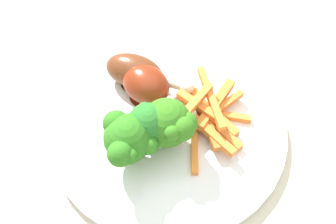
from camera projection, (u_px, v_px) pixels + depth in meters
dining_table at (197, 188)px, 0.50m from camera, size 1.30×0.76×0.75m
dinner_plate at (168, 124)px, 0.44m from camera, size 0.30×0.30×0.01m
broccoli_floret_front at (128, 141)px, 0.37m from camera, size 0.06×0.07×0.07m
broccoli_floret_middle at (148, 123)px, 0.38m from camera, size 0.05×0.05×0.07m
broccoli_floret_back at (170, 124)px, 0.38m from camera, size 0.06×0.06×0.07m
carrot_fries_pile at (208, 114)px, 0.42m from camera, size 0.11×0.14×0.04m
chicken_drumstick_near at (149, 86)px, 0.44m from camera, size 0.10×0.10×0.05m
chicken_drumstick_far at (137, 72)px, 0.45m from camera, size 0.12×0.08×0.04m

